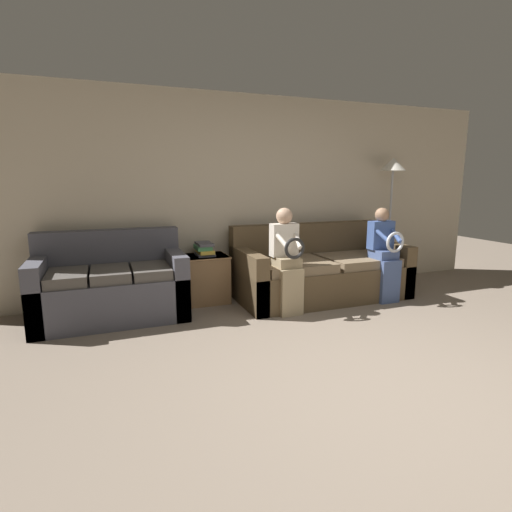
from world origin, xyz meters
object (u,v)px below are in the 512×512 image
(child_right_seated, at_px, (385,250))
(book_stack, at_px, (204,249))
(side_shelf, at_px, (205,278))
(child_left_seated, at_px, (287,256))
(floor_lamp, at_px, (393,176))
(couch_main, at_px, (319,272))
(couch_side, at_px, (111,287))

(child_right_seated, xyz_separation_m, book_stack, (-2.09, 0.73, 0.03))
(child_right_seated, height_order, side_shelf, child_right_seated)
(book_stack, bearing_deg, child_left_seated, -43.10)
(side_shelf, bearing_deg, child_left_seated, -43.28)
(child_left_seated, xyz_separation_m, book_stack, (-0.77, 0.72, 0.01))
(child_left_seated, relative_size, book_stack, 3.89)
(child_left_seated, bearing_deg, floor_lamp, 19.84)
(child_left_seated, distance_m, side_shelf, 1.12)
(couch_main, height_order, side_shelf, couch_main)
(child_left_seated, height_order, floor_lamp, floor_lamp)
(child_right_seated, bearing_deg, side_shelf, 160.77)
(couch_side, relative_size, side_shelf, 2.67)
(floor_lamp, bearing_deg, side_shelf, 179.56)
(couch_main, bearing_deg, child_right_seated, -32.97)
(couch_main, distance_m, child_left_seated, 0.85)
(couch_side, xyz_separation_m, side_shelf, (1.09, 0.21, -0.04))
(couch_side, bearing_deg, side_shelf, 10.97)
(couch_main, relative_size, book_stack, 7.06)
(side_shelf, relative_size, floor_lamp, 0.32)
(floor_lamp, bearing_deg, book_stack, 179.66)
(floor_lamp, bearing_deg, couch_main, -167.74)
(child_left_seated, bearing_deg, couch_side, 164.51)
(couch_main, relative_size, couch_side, 1.39)
(couch_side, bearing_deg, couch_main, -2.06)
(couch_main, bearing_deg, floor_lamp, 12.26)
(book_stack, bearing_deg, floor_lamp, -0.34)
(couch_main, height_order, book_stack, couch_main)
(child_right_seated, height_order, floor_lamp, floor_lamp)
(couch_side, distance_m, child_left_seated, 1.95)
(couch_main, xyz_separation_m, child_right_seated, (0.66, -0.43, 0.31))
(child_right_seated, height_order, book_stack, child_right_seated)
(couch_side, relative_size, floor_lamp, 0.87)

